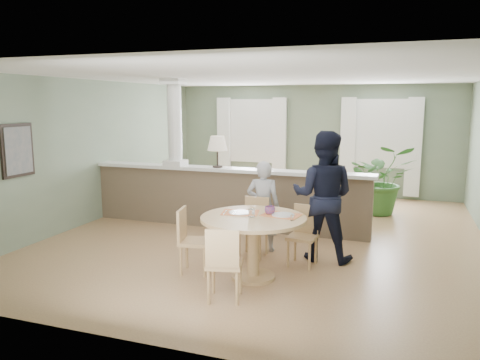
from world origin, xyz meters
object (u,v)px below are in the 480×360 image
at_px(sofa, 229,192).
at_px(chair_far_boy, 255,224).
at_px(houseplant, 382,179).
at_px(child_person, 263,206).
at_px(dining_table, 254,229).
at_px(chair_side, 190,237).
at_px(man_person, 323,196).
at_px(chair_near, 224,261).
at_px(chair_far_man, 304,232).

xyz_separation_m(sofa, chair_far_boy, (1.38, -2.61, 0.08)).
distance_m(houseplant, child_person, 3.52).
bearing_deg(dining_table, sofa, 115.31).
xyz_separation_m(dining_table, chair_side, (-0.88, -0.07, -0.17)).
bearing_deg(child_person, man_person, 165.18).
distance_m(dining_table, man_person, 1.30).
height_order(dining_table, chair_near, dining_table).
xyz_separation_m(sofa, child_person, (1.44, -2.34, 0.30)).
bearing_deg(chair_far_boy, dining_table, -71.55).
height_order(chair_near, child_person, child_person).
bearing_deg(houseplant, chair_far_man, -103.99).
height_order(houseplant, chair_side, houseplant).
bearing_deg(houseplant, man_person, -101.73).
xyz_separation_m(dining_table, child_person, (-0.22, 1.16, 0.05)).
relative_size(chair_far_man, man_person, 0.45).
height_order(houseplant, chair_far_boy, houseplant).
relative_size(chair_near, child_person, 0.63).
bearing_deg(chair_side, man_person, -66.13).
bearing_deg(dining_table, chair_near, -97.00).
height_order(chair_far_boy, chair_far_man, chair_far_boy).
xyz_separation_m(dining_table, chair_near, (-0.10, -0.82, -0.17)).
height_order(houseplant, chair_far_man, houseplant).
bearing_deg(chair_far_man, chair_near, -105.18).
bearing_deg(man_person, chair_far_boy, 9.29).
xyz_separation_m(houseplant, man_person, (-0.67, -3.25, 0.22)).
bearing_deg(chair_far_man, man_person, 60.59).
bearing_deg(child_person, sofa, -66.35).
relative_size(chair_near, man_person, 0.47).
distance_m(chair_far_man, child_person, 0.86).
bearing_deg(chair_far_boy, chair_far_man, -9.07).
bearing_deg(chair_side, chair_far_man, -70.46).
relative_size(sofa, houseplant, 1.93).
relative_size(dining_table, chair_far_man, 1.62).
distance_m(chair_near, child_person, 2.00).
distance_m(chair_near, chair_side, 1.08).
xyz_separation_m(houseplant, chair_far_man, (-0.88, -3.54, -0.25)).
height_order(houseplant, dining_table, houseplant).
distance_m(houseplant, man_person, 3.32).
distance_m(chair_far_boy, chair_far_man, 0.79).
distance_m(sofa, man_person, 3.46).
relative_size(dining_table, child_person, 0.97).
xyz_separation_m(houseplant, chair_far_boy, (-1.66, -3.40, -0.24)).
bearing_deg(sofa, chair_side, -64.18).
height_order(sofa, dining_table, dining_table).
bearing_deg(dining_table, chair_far_man, 56.12).
bearing_deg(chair_far_man, dining_table, -118.01).
distance_m(chair_far_boy, chair_near, 1.73).
xyz_separation_m(chair_far_boy, chair_near, (0.17, -1.72, 0.01)).
bearing_deg(sofa, chair_near, -56.66).
relative_size(child_person, man_person, 0.75).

